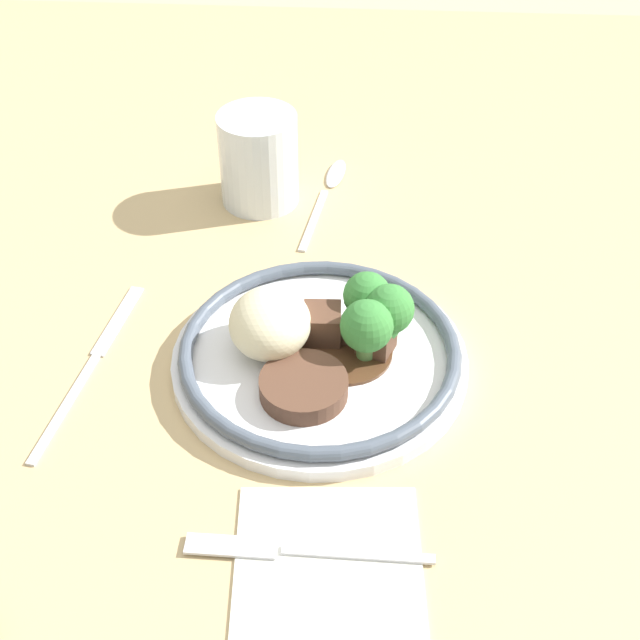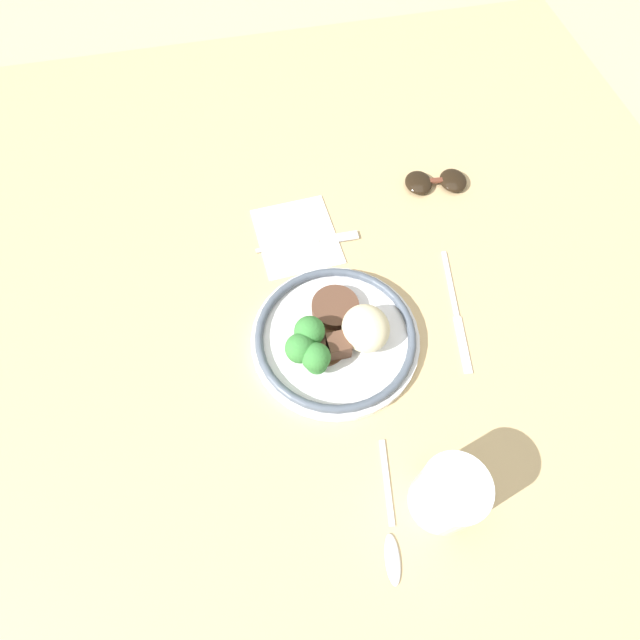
% 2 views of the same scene
% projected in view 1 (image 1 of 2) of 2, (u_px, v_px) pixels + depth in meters
% --- Properties ---
extents(ground_plane, '(8.00, 8.00, 0.00)m').
position_uv_depth(ground_plane, '(297.00, 408.00, 0.75)').
color(ground_plane, tan).
extents(dining_table, '(1.50, 1.29, 0.04)m').
position_uv_depth(dining_table, '(296.00, 391.00, 0.74)').
color(dining_table, tan).
rests_on(dining_table, ground).
extents(napkin, '(0.15, 0.13, 0.00)m').
position_uv_depth(napkin, '(329.00, 578.00, 0.58)').
color(napkin, silver).
rests_on(napkin, dining_table).
extents(plate, '(0.24, 0.24, 0.07)m').
position_uv_depth(plate, '(322.00, 346.00, 0.72)').
color(plate, white).
rests_on(plate, dining_table).
extents(juice_glass, '(0.08, 0.08, 0.09)m').
position_uv_depth(juice_glass, '(259.00, 164.00, 0.89)').
color(juice_glass, orange).
rests_on(juice_glass, dining_table).
extents(fork, '(0.02, 0.17, 0.00)m').
position_uv_depth(fork, '(284.00, 550.00, 0.59)').
color(fork, silver).
rests_on(fork, napkin).
extents(knife, '(0.21, 0.04, 0.00)m').
position_uv_depth(knife, '(94.00, 360.00, 0.73)').
color(knife, silver).
rests_on(knife, dining_table).
extents(spoon, '(0.17, 0.04, 0.01)m').
position_uv_depth(spoon, '(332.00, 184.00, 0.93)').
color(spoon, silver).
rests_on(spoon, dining_table).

